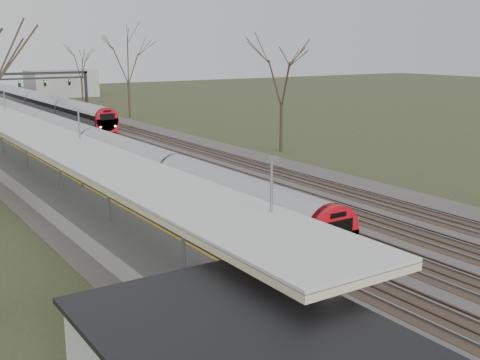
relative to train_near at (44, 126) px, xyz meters
name	(u,v)px	position (x,y,z in m)	size (l,w,h in m)	color
track_bed	(91,146)	(2.76, -6.12, -1.42)	(24.00, 160.00, 0.22)	#474442
platform	(46,187)	(-6.55, -23.62, -0.98)	(3.50, 69.00, 1.00)	#9E9B93
canopy	(63,146)	(-6.55, -28.13, 2.45)	(4.10, 50.00, 3.11)	slate
signal_gantry	(14,81)	(2.79, 23.87, 3.43)	(21.00, 0.59, 6.08)	black
tree_east_far	(282,73)	(16.50, -19.12, 5.81)	(5.00, 5.00, 10.30)	#2D231C
train_near	(44,126)	(0.00, 0.00, 0.00)	(2.62, 90.21, 3.05)	#A5A8AF
train_far	(35,101)	(7.00, 29.93, 0.00)	(2.62, 60.21, 3.05)	#A5A8AF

